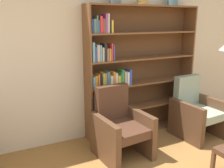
% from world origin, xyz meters
% --- Properties ---
extents(wall_back, '(12.00, 0.06, 2.75)m').
position_xyz_m(wall_back, '(0.00, 2.61, 1.38)').
color(wall_back, beige).
rests_on(wall_back, ground).
extents(bookshelf, '(1.89, 0.30, 2.03)m').
position_xyz_m(bookshelf, '(0.35, 2.44, 1.00)').
color(bookshelf, brown).
rests_on(bookshelf, ground).
extents(bowl_brass, '(0.18, 0.18, 0.07)m').
position_xyz_m(bowl_brass, '(0.49, 2.42, 2.08)').
color(bowl_brass, tan).
rests_on(bowl_brass, bookshelf).
extents(vase_tall, '(0.17, 0.17, 0.21)m').
position_xyz_m(vase_tall, '(1.06, 2.42, 2.12)').
color(vase_tall, slate).
rests_on(vase_tall, bookshelf).
extents(armchair_leather, '(0.69, 0.73, 0.94)m').
position_xyz_m(armchair_leather, '(-0.17, 1.87, 0.40)').
color(armchair_leather, brown).
rests_on(armchair_leather, ground).
extents(armchair_cushioned, '(0.69, 0.72, 0.94)m').
position_xyz_m(armchair_cushioned, '(1.20, 1.87, 0.40)').
color(armchair_cushioned, brown).
rests_on(armchair_cushioned, ground).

